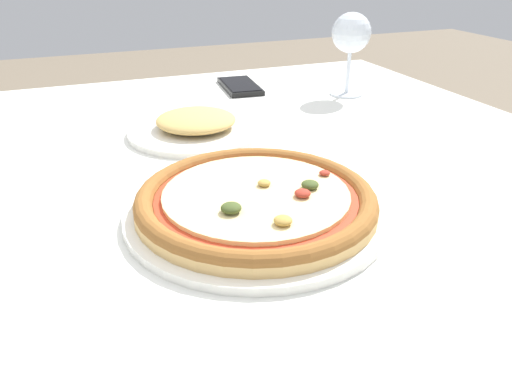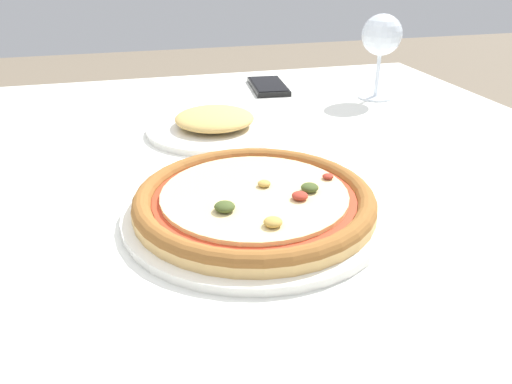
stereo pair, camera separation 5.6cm
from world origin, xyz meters
name	(u,v)px [view 2 (the right image)]	position (x,y,z in m)	size (l,w,h in m)	color
dining_table	(143,231)	(0.00, 0.00, 0.68)	(1.41, 1.13, 0.76)	brown
pizza_plate	(256,202)	(0.13, -0.13, 0.77)	(0.30, 0.30, 0.04)	white
wine_glass_far_left	(382,38)	(0.49, 0.28, 0.87)	(0.08, 0.08, 0.16)	silver
cell_phone	(269,86)	(0.30, 0.40, 0.76)	(0.08, 0.15, 0.01)	black
side_plate	(216,124)	(0.14, 0.16, 0.77)	(0.22, 0.22, 0.04)	white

